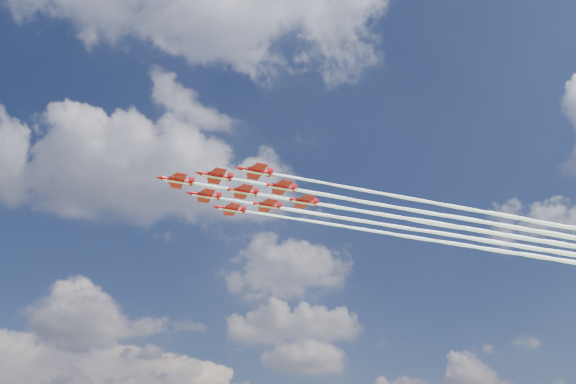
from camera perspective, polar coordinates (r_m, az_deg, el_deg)
jet_lead at (r=177.97m, az=12.05°, el=-2.69°), size 147.28×36.87×2.62m
jet_row2_port at (r=178.27m, az=15.61°, el=-2.30°), size 147.28×36.87×2.62m
jet_row2_starb at (r=187.47m, az=13.47°, el=-3.81°), size 147.28×36.87×2.62m
jet_row3_port at (r=179.26m, az=19.14°, el=-1.91°), size 147.28×36.87×2.62m
jet_row3_centre at (r=188.00m, az=16.85°, el=-3.44°), size 147.28×36.87×2.62m
jet_row3_starb at (r=197.13m, az=14.76°, el=-4.83°), size 147.28×36.87×2.62m
jet_row4_port at (r=189.19m, az=20.19°, el=-3.06°), size 147.28×36.87×2.62m
jet_row4_starb at (r=197.88m, az=17.97°, el=-4.47°), size 147.28×36.87×2.62m
jet_tail at (r=199.23m, az=21.14°, el=-4.10°), size 147.28×36.87×2.62m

